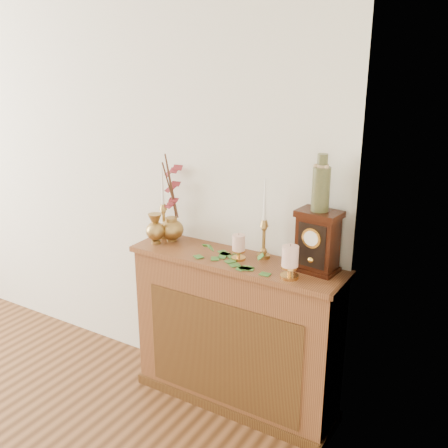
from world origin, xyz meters
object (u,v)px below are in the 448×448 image
Objects in this scene: mantel_clock at (317,242)px; ceramic_vase at (321,186)px; candlestick_center at (264,233)px; bud_vase at (155,229)px; ginger_jar at (173,200)px; candlestick_left at (164,215)px.

ceramic_vase reaches higher than mantel_clock.
ceramic_vase reaches higher than candlestick_center.
bud_vase is 0.97m from mantel_clock.
ceramic_vase is (0.00, 0.00, 0.29)m from mantel_clock.
ginger_jar is 0.94m from ceramic_vase.
mantel_clock is at bearing 6.35° from bud_vase.
candlestick_left is 0.97× the size of candlestick_center.
ginger_jar is at bearing 71.81° from bud_vase.
candlestick_left is 0.81× the size of ginger_jar.
ginger_jar is at bearing 178.92° from ceramic_vase.
ginger_jar is 1.86× the size of ceramic_vase.
candlestick_left is at bearing -179.83° from ceramic_vase.
ginger_jar is 0.92m from mantel_clock.
candlestick_center is 0.83× the size of ginger_jar.
ceramic_vase reaches higher than candlestick_left.
candlestick_center is at bearing 1.90° from candlestick_left.
mantel_clock is at bearing -95.83° from ceramic_vase.
ceramic_vase is (0.98, 0.00, 0.31)m from candlestick_left.
bud_vase is at bearing -108.19° from ginger_jar.
mantel_clock is (0.98, -0.00, 0.02)m from candlestick_left.
candlestick_left reaches higher than bud_vase.
ceramic_vase is at bearing 0.17° from candlestick_left.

